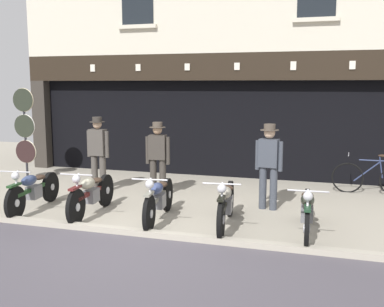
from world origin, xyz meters
TOP-DOWN VIEW (x-y plane):
  - ground at (0.00, -0.98)m, footprint 23.08×22.00m
  - shop_facade at (0.00, 7.01)m, footprint 11.38×4.42m
  - motorcycle_left at (-2.59, 0.89)m, footprint 0.62×2.01m
  - motorcycle_center_left at (-1.31, 0.93)m, footprint 0.62×2.01m
  - motorcycle_center at (0.06, 0.95)m, footprint 0.62×2.04m
  - motorcycle_center_right at (1.33, 0.96)m, footprint 0.62×2.10m
  - motorcycle_right at (2.72, 0.97)m, footprint 0.62×2.04m
  - salesman_left at (-2.09, 2.67)m, footprint 0.56×0.35m
  - shopkeeper_center at (-0.65, 2.75)m, footprint 0.56×0.36m
  - salesman_right at (1.88, 2.35)m, footprint 0.55×0.37m
  - tyre_sign_pole at (-4.63, 3.42)m, footprint 0.62×0.06m
  - advert_board_near at (2.48, 5.40)m, footprint 0.75×0.03m
  - advert_board_far at (3.52, 5.40)m, footprint 0.83×0.03m
  - leaning_bicycle at (3.98, 4.35)m, footprint 1.76×0.50m

SIDE VIEW (x-z plane):
  - ground at x=0.00m, z-range -0.13..0.05m
  - leaning_bicycle at x=3.98m, z-range -0.09..0.85m
  - motorcycle_right at x=2.72m, z-range -0.03..0.86m
  - motorcycle_left at x=-2.59m, z-range -0.03..0.88m
  - motorcycle_center at x=0.06m, z-range -0.04..0.89m
  - motorcycle_center_left at x=-1.31m, z-range -0.03..0.89m
  - motorcycle_center_right at x=1.33m, z-range -0.03..0.90m
  - shopkeeper_center at x=-0.65m, z-range 0.10..1.77m
  - salesman_right at x=1.88m, z-range 0.11..1.83m
  - salesman_left at x=-2.09m, z-range 0.10..1.86m
  - tyre_sign_pole at x=-4.63m, z-range 0.19..2.60m
  - advert_board_near at x=2.48m, z-range 1.19..2.17m
  - shop_facade at x=0.00m, z-range -1.45..4.89m
  - advert_board_far at x=3.52m, z-range 1.28..2.20m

